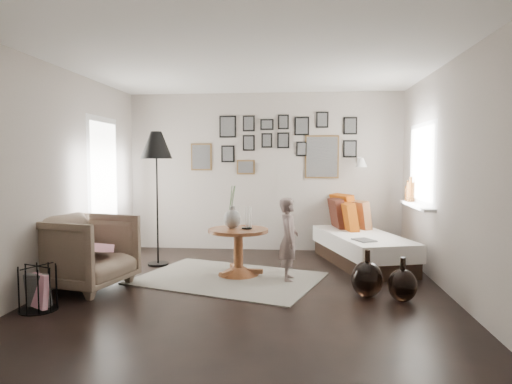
# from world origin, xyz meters

# --- Properties ---
(ground) EXTENTS (4.80, 4.80, 0.00)m
(ground) POSITION_xyz_m (0.00, 0.00, 0.00)
(ground) COLOR black
(ground) RESTS_ON ground
(wall_back) EXTENTS (4.50, 0.00, 4.50)m
(wall_back) POSITION_xyz_m (0.00, 2.40, 1.30)
(wall_back) COLOR #A79C92
(wall_back) RESTS_ON ground
(wall_front) EXTENTS (4.50, 0.00, 4.50)m
(wall_front) POSITION_xyz_m (0.00, -2.40, 1.30)
(wall_front) COLOR #A79C92
(wall_front) RESTS_ON ground
(wall_left) EXTENTS (0.00, 4.80, 4.80)m
(wall_left) POSITION_xyz_m (-2.25, 0.00, 1.30)
(wall_left) COLOR #A79C92
(wall_left) RESTS_ON ground
(wall_right) EXTENTS (0.00, 4.80, 4.80)m
(wall_right) POSITION_xyz_m (2.25, 0.00, 1.30)
(wall_right) COLOR #A79C92
(wall_right) RESTS_ON ground
(ceiling) EXTENTS (4.80, 4.80, 0.00)m
(ceiling) POSITION_xyz_m (0.00, 0.00, 2.60)
(ceiling) COLOR white
(ceiling) RESTS_ON wall_back
(door_left) EXTENTS (0.00, 2.14, 2.14)m
(door_left) POSITION_xyz_m (-2.23, 1.20, 1.05)
(door_left) COLOR white
(door_left) RESTS_ON wall_left
(window_right) EXTENTS (0.15, 1.32, 1.30)m
(window_right) POSITION_xyz_m (2.18, 1.34, 0.93)
(window_right) COLOR white
(window_right) RESTS_ON wall_right
(gallery_wall) EXTENTS (2.74, 0.03, 1.08)m
(gallery_wall) POSITION_xyz_m (0.29, 2.38, 1.74)
(gallery_wall) COLOR brown
(gallery_wall) RESTS_ON wall_back
(wall_sconce) EXTENTS (0.18, 0.36, 0.16)m
(wall_sconce) POSITION_xyz_m (1.55, 2.13, 1.46)
(wall_sconce) COLOR white
(wall_sconce) RESTS_ON wall_back
(rug) EXTENTS (2.57, 2.15, 0.01)m
(rug) POSITION_xyz_m (-0.30, 0.47, 0.01)
(rug) COLOR beige
(rug) RESTS_ON ground
(pedestal_table) EXTENTS (0.78, 0.78, 0.61)m
(pedestal_table) POSITION_xyz_m (-0.19, 0.65, 0.28)
(pedestal_table) COLOR brown
(pedestal_table) RESTS_ON ground
(vase) EXTENTS (0.22, 0.22, 0.56)m
(vase) POSITION_xyz_m (-0.27, 0.67, 0.78)
(vase) COLOR black
(vase) RESTS_ON pedestal_table
(candles) EXTENTS (0.13, 0.13, 0.29)m
(candles) POSITION_xyz_m (-0.08, 0.65, 0.75)
(candles) COLOR black
(candles) RESTS_ON pedestal_table
(daybed) EXTENTS (1.36, 2.11, 0.96)m
(daybed) POSITION_xyz_m (1.49, 1.52, 0.29)
(daybed) COLOR black
(daybed) RESTS_ON ground
(magazine_on_daybed) EXTENTS (0.33, 0.36, 0.02)m
(magazine_on_daybed) POSITION_xyz_m (1.44, 0.88, 0.45)
(magazine_on_daybed) COLOR black
(magazine_on_daybed) RESTS_ON daybed
(armchair) EXTENTS (1.13, 1.11, 0.86)m
(armchair) POSITION_xyz_m (-1.89, -0.11, 0.43)
(armchair) COLOR brown
(armchair) RESTS_ON ground
(armchair_cushion) EXTENTS (0.48, 0.49, 0.18)m
(armchair_cushion) POSITION_xyz_m (-1.86, -0.06, 0.48)
(armchair_cushion) COLOR white
(armchair_cushion) RESTS_ON armchair
(floor_lamp) EXTENTS (0.44, 0.44, 1.90)m
(floor_lamp) POSITION_xyz_m (-1.41, 1.12, 1.64)
(floor_lamp) COLOR black
(floor_lamp) RESTS_ON ground
(magazine_basket) EXTENTS (0.46, 0.46, 0.45)m
(magazine_basket) POSITION_xyz_m (-2.00, -0.91, 0.22)
(magazine_basket) COLOR black
(magazine_basket) RESTS_ON ground
(demijohn_large) EXTENTS (0.35, 0.35, 0.52)m
(demijohn_large) POSITION_xyz_m (1.33, -0.15, 0.20)
(demijohn_large) COLOR black
(demijohn_large) RESTS_ON ground
(demijohn_small) EXTENTS (0.31, 0.31, 0.47)m
(demijohn_small) POSITION_xyz_m (1.68, -0.27, 0.18)
(demijohn_small) COLOR black
(demijohn_small) RESTS_ON ground
(child) EXTENTS (0.26, 0.39, 1.04)m
(child) POSITION_xyz_m (0.46, 0.46, 0.52)
(child) COLOR #6E5A57
(child) RESTS_ON ground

